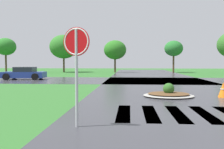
{
  "coord_description": "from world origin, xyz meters",
  "views": [
    {
      "loc": [
        -2.5,
        -2.48,
        1.75
      ],
      "look_at": [
        -3.65,
        13.4,
        0.91
      ],
      "focal_mm": 39.24,
      "sensor_mm": 36.0,
      "label": 1
    }
  ],
  "objects_px": {
    "median_island": "(169,94)",
    "car_blue_compact": "(24,74)",
    "traffic_cone": "(223,90)",
    "stop_sign": "(76,53)"
  },
  "relations": [
    {
      "from": "median_island",
      "to": "car_blue_compact",
      "type": "distance_m",
      "value": 16.44
    },
    {
      "from": "car_blue_compact",
      "to": "traffic_cone",
      "type": "distance_m",
      "value": 18.52
    },
    {
      "from": "stop_sign",
      "to": "traffic_cone",
      "type": "bearing_deg",
      "value": 59.45
    },
    {
      "from": "traffic_cone",
      "to": "median_island",
      "type": "bearing_deg",
      "value": 178.06
    },
    {
      "from": "car_blue_compact",
      "to": "traffic_cone",
      "type": "xyz_separation_m",
      "value": [
        14.89,
        -11.02,
        -0.21
      ]
    },
    {
      "from": "median_island",
      "to": "car_blue_compact",
      "type": "bearing_deg",
      "value": 138.31
    },
    {
      "from": "median_island",
      "to": "stop_sign",
      "type": "bearing_deg",
      "value": -119.42
    },
    {
      "from": "median_island",
      "to": "traffic_cone",
      "type": "distance_m",
      "value": 2.63
    },
    {
      "from": "stop_sign",
      "to": "traffic_cone",
      "type": "relative_size",
      "value": 3.57
    },
    {
      "from": "stop_sign",
      "to": "car_blue_compact",
      "type": "height_order",
      "value": "stop_sign"
    }
  ]
}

